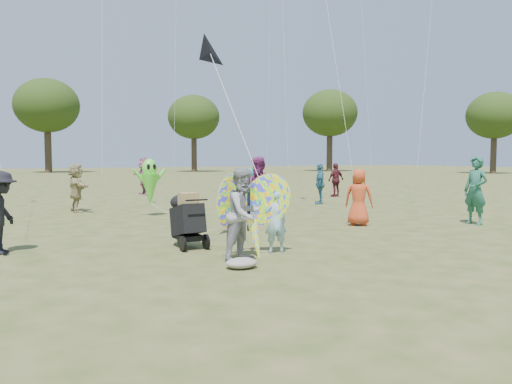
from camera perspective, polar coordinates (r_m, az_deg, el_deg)
ground at (r=8.76m, az=5.96°, el=-7.75°), size 160.00×160.00×0.00m
child_girl at (r=9.30m, az=2.26°, el=-3.37°), size 0.48×0.37×1.18m
adult_man at (r=8.62m, az=-1.38°, el=-2.52°), size 0.96×0.88×1.61m
grey_bag at (r=8.09m, az=-1.68°, el=-8.11°), size 0.53×0.43×0.17m
crowd_a at (r=13.26m, az=11.66°, el=-0.58°), size 0.83×0.86×1.48m
crowd_b at (r=10.31m, az=-27.08°, el=-2.09°), size 0.85×1.12×1.53m
crowd_c at (r=19.11m, az=7.32°, el=0.92°), size 0.83×0.95×1.53m
crowd_d at (r=17.22m, az=-19.86°, el=0.48°), size 0.55×1.50×1.59m
crowd_e at (r=13.48m, az=0.39°, el=0.23°), size 1.01×1.09×1.79m
crowd_f at (r=14.39m, az=23.81°, el=0.17°), size 0.44×0.66×1.81m
crowd_h at (r=22.76m, az=9.12°, el=1.37°), size 0.92×0.47×1.51m
crowd_j at (r=24.45m, az=-12.71°, el=1.79°), size 0.60×1.66×1.76m
jogging_stroller at (r=9.93m, az=-7.92°, el=-2.79°), size 0.53×1.06×1.09m
butterfly_kite at (r=9.00m, az=-0.56°, el=-2.26°), size 1.74×0.75×1.78m
delta_kite_rig at (r=10.25m, az=-5.25°, el=15.48°), size 0.89×1.84×2.97m
alien_kite at (r=15.31m, az=-12.03°, el=0.87°), size 1.12×0.69×1.74m
tree_line at (r=52.97m, az=-19.76°, el=9.27°), size 91.78×33.60×10.79m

